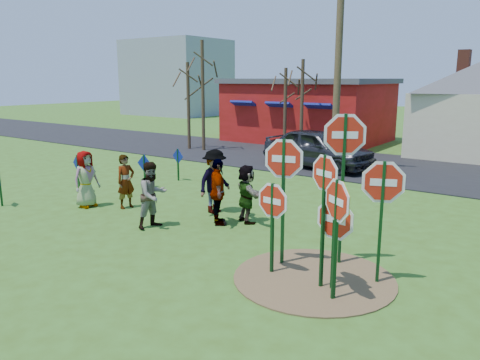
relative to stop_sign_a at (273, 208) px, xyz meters
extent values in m
plane|color=#395819|center=(-3.66, 1.24, -1.37)|extent=(120.00, 120.00, 0.00)
cube|color=black|center=(-3.66, 12.74, -1.35)|extent=(120.00, 7.50, 0.04)
cylinder|color=brown|center=(0.84, 0.24, -1.35)|extent=(3.20, 3.20, 0.03)
cube|color=maroon|center=(-9.16, 19.24, 0.43)|extent=(9.00, 7.00, 3.60)
cube|color=#4C4C51|center=(-9.16, 19.24, 2.38)|extent=(9.40, 7.40, 0.30)
cube|color=navy|center=(-11.66, 15.64, 1.03)|extent=(1.60, 0.78, 0.45)
cube|color=navy|center=(-9.16, 15.64, 1.03)|extent=(1.60, 0.78, 0.45)
cube|color=navy|center=(-6.66, 15.64, 1.03)|extent=(1.60, 0.78, 0.45)
cube|color=brown|center=(-0.16, 18.24, 3.23)|extent=(0.55, 0.55, 1.40)
cube|color=#8C939E|center=(-31.66, 31.24, 2.63)|extent=(10.00, 8.00, 8.00)
cube|color=#0F3A16|center=(0.00, 0.00, -0.43)|extent=(0.06, 0.07, 1.88)
cylinder|color=white|center=(0.00, 0.00, 0.16)|extent=(0.96, 0.11, 0.97)
cylinder|color=red|center=(0.00, 0.00, 0.16)|extent=(0.83, 0.10, 0.83)
cube|color=white|center=(0.00, 0.00, 0.16)|extent=(0.42, 0.04, 0.12)
cube|color=#0F3A16|center=(0.92, 1.27, 0.23)|extent=(0.09, 0.10, 3.21)
cylinder|color=white|center=(0.92, 1.27, 1.41)|extent=(1.05, 0.59, 1.18)
cylinder|color=red|center=(0.92, 1.27, 1.41)|extent=(0.90, 0.51, 1.02)
cube|color=white|center=(0.92, 1.27, 1.41)|extent=(0.46, 0.26, 0.15)
cylinder|color=gold|center=(0.92, 1.27, 1.41)|extent=(1.04, 0.59, 1.18)
cube|color=#0F3A16|center=(1.12, -0.04, -0.09)|extent=(0.07, 0.08, 2.56)
cylinder|color=white|center=(1.12, -0.04, 0.85)|extent=(0.85, 0.38, 0.92)
cylinder|color=red|center=(1.12, -0.04, 0.85)|extent=(0.74, 0.33, 0.80)
cube|color=white|center=(1.12, -0.04, 0.85)|extent=(0.38, 0.17, 0.11)
cube|color=#0F3A16|center=(1.92, 0.79, -0.17)|extent=(0.08, 0.09, 2.41)
cylinder|color=white|center=(1.92, 0.79, 0.64)|extent=(1.02, 0.44, 1.10)
cylinder|color=red|center=(1.92, 0.79, 0.64)|extent=(0.88, 0.38, 0.95)
cube|color=white|center=(1.92, 0.79, 0.64)|extent=(0.45, 0.19, 0.14)
cylinder|color=gold|center=(1.92, 0.79, 0.64)|extent=(1.02, 0.43, 1.10)
cube|color=#0F3A16|center=(1.33, 0.01, -0.49)|extent=(0.07, 0.08, 1.76)
cylinder|color=white|center=(1.33, 0.01, 0.01)|extent=(1.05, 0.17, 1.06)
cylinder|color=red|center=(1.33, 0.01, 0.01)|extent=(0.91, 0.15, 0.91)
cube|color=white|center=(1.33, 0.01, 0.01)|extent=(0.46, 0.07, 0.13)
cube|color=#0F3A16|center=(1.53, -0.38, -0.26)|extent=(0.08, 0.09, 2.21)
cylinder|color=white|center=(1.53, -0.38, 0.47)|extent=(0.86, 0.59, 1.02)
cylinder|color=red|center=(1.53, -0.38, 0.47)|extent=(0.74, 0.51, 0.88)
cube|color=white|center=(1.53, -0.38, 0.47)|extent=(0.38, 0.26, 0.13)
cylinder|color=gold|center=(1.53, -0.38, 0.47)|extent=(0.85, 0.58, 1.02)
cube|color=#0F3A16|center=(-0.08, 0.54, -0.02)|extent=(0.08, 0.09, 2.70)
cylinder|color=white|center=(-0.08, 0.54, 0.92)|extent=(1.10, 0.30, 1.13)
cylinder|color=red|center=(-0.08, 0.54, 0.92)|extent=(0.95, 0.26, 0.97)
cube|color=white|center=(-0.08, 0.54, 0.92)|extent=(0.48, 0.13, 0.14)
cube|color=#0F3A16|center=(-9.56, -0.52, -0.74)|extent=(0.07, 0.08, 1.26)
cube|color=#0F3A16|center=(-9.25, 2.09, -0.72)|extent=(0.06, 0.06, 1.30)
cube|color=navy|center=(-9.25, 2.09, -0.36)|extent=(0.62, 0.10, 0.62)
cube|color=#0F3A16|center=(-7.83, 3.87, -0.77)|extent=(0.06, 0.07, 1.21)
cube|color=navy|center=(-7.83, 3.87, -0.48)|extent=(0.67, 0.05, 0.67)
cube|color=#0F3A16|center=(-7.65, 5.46, -0.75)|extent=(0.05, 0.06, 1.25)
cube|color=navy|center=(-7.65, 5.46, -0.41)|extent=(0.60, 0.09, 0.60)
imported|color=#3D3E8F|center=(-7.33, 0.99, -0.49)|extent=(0.56, 0.86, 1.76)
imported|color=#2B7C61|center=(-6.24, 1.62, -0.54)|extent=(0.48, 0.65, 1.65)
imported|color=#955836|center=(-4.16, 0.73, -0.48)|extent=(0.80, 0.96, 1.78)
imported|color=#323238|center=(-3.71, 2.79, -0.42)|extent=(0.76, 1.26, 1.89)
imported|color=#53325C|center=(-2.90, 1.92, -0.46)|extent=(1.05, 1.08, 1.81)
imported|color=#20502F|center=(-2.40, 2.55, -0.56)|extent=(1.52, 1.21, 1.62)
imported|color=#2E2D33|center=(-4.38, 10.91, -0.47)|extent=(5.28, 2.72, 1.72)
cylinder|color=#4C3823|center=(-3.46, 10.62, 3.33)|extent=(0.29, 0.29, 9.39)
cylinder|color=#382819|center=(-11.84, 12.01, 1.58)|extent=(0.18, 0.18, 5.89)
cylinder|color=#382819|center=(-7.04, 14.31, 1.07)|extent=(0.18, 0.18, 4.88)
cylinder|color=#382819|center=(-12.85, 11.95, 1.02)|extent=(0.18, 0.18, 4.78)
cylinder|color=#382819|center=(-8.08, 14.37, 0.86)|extent=(0.18, 0.18, 4.46)
camera|label=1|loc=(4.68, -7.67, 2.52)|focal=35.00mm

